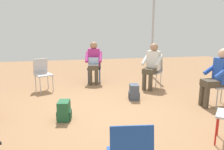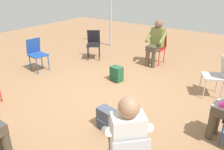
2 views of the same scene
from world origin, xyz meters
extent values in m
plane|color=#99704C|center=(0.00, 0.00, 0.00)|extent=(14.63, 14.63, 0.00)
cube|color=#B7B7BC|center=(-1.82, -1.31, 0.43)|extent=(0.54, 0.54, 0.03)
cylinder|color=#B7B7BC|center=(-1.75, -1.08, 0.21)|extent=(0.02, 0.02, 0.42)
cylinder|color=#B7B7BC|center=(-1.59, -1.38, 0.21)|extent=(0.02, 0.02, 0.42)
cylinder|color=#B7B7BC|center=(-2.05, -1.23, 0.21)|extent=(0.02, 0.02, 0.42)
cylinder|color=#B7B7BC|center=(-1.89, -1.54, 0.21)|extent=(0.02, 0.02, 0.42)
cube|color=red|center=(-0.07, -2.40, 0.43)|extent=(0.41, 0.41, 0.03)
cylinder|color=red|center=(-0.24, -2.22, 0.21)|extent=(0.02, 0.02, 0.42)
cylinder|color=red|center=(0.10, -2.23, 0.21)|extent=(0.02, 0.02, 0.42)
cylinder|color=red|center=(-0.25, -2.56, 0.21)|extent=(0.02, 0.02, 0.42)
cylinder|color=red|center=(0.09, -2.57, 0.21)|extent=(0.02, 0.02, 0.42)
cube|color=red|center=(-0.08, -2.59, 0.65)|extent=(0.38, 0.10, 0.40)
cube|color=#1E4799|center=(2.21, -0.09, 0.43)|extent=(0.44, 0.44, 0.03)
cylinder|color=#1E4799|center=(2.02, -0.24, 0.21)|extent=(0.02, 0.02, 0.42)
cylinder|color=#1E4799|center=(2.06, 0.09, 0.21)|extent=(0.02, 0.02, 0.42)
cylinder|color=#1E4799|center=(2.36, -0.28, 0.21)|extent=(0.02, 0.02, 0.42)
cylinder|color=#1E4799|center=(2.40, 0.06, 0.21)|extent=(0.02, 0.02, 0.42)
cube|color=#1E4799|center=(2.40, -0.12, 0.65)|extent=(0.14, 0.39, 0.40)
cylinder|color=#1E4799|center=(-2.32, 0.24, 0.21)|extent=(0.02, 0.02, 0.42)
cube|color=black|center=(1.64, -1.65, 0.43)|extent=(0.56, 0.56, 0.03)
cylinder|color=black|center=(1.40, -1.62, 0.21)|extent=(0.02, 0.02, 0.42)
cylinder|color=black|center=(1.68, -1.42, 0.21)|extent=(0.02, 0.02, 0.42)
cylinder|color=black|center=(1.60, -1.89, 0.21)|extent=(0.02, 0.02, 0.42)
cylinder|color=black|center=(1.88, -1.69, 0.21)|extent=(0.02, 0.02, 0.42)
cube|color=black|center=(1.75, -1.81, 0.65)|extent=(0.36, 0.30, 0.40)
cylinder|color=red|center=(1.50, 1.40, 0.21)|extent=(0.02, 0.02, 0.42)
cylinder|color=#4C4233|center=(-2.15, 0.13, 0.23)|extent=(0.11, 0.11, 0.45)
cylinder|color=#4C4233|center=(-2.18, -0.05, 0.23)|extent=(0.11, 0.11, 0.45)
cube|color=#9EA0A5|center=(-2.22, 0.05, 0.59)|extent=(0.27, 0.33, 0.02)
cube|color=#4C4233|center=(-1.45, 1.51, 0.51)|extent=(0.51, 0.51, 0.14)
cube|color=silver|center=(-1.58, 1.64, 0.77)|extent=(0.40, 0.40, 0.52)
sphere|color=#A87A5B|center=(-1.58, 1.64, 1.13)|extent=(0.22, 0.22, 0.22)
cylinder|color=silver|center=(-1.37, 1.71, 0.80)|extent=(0.34, 0.34, 0.31)
cylinder|color=silver|center=(-1.65, 1.43, 0.80)|extent=(0.34, 0.34, 0.31)
cylinder|color=#4C4233|center=(-0.16, -2.04, 0.23)|extent=(0.11, 0.11, 0.45)
cylinder|color=#4C4233|center=(0.02, -2.04, 0.23)|extent=(0.11, 0.11, 0.45)
cube|color=#4C4233|center=(-0.07, -2.21, 0.51)|extent=(0.31, 0.43, 0.14)
cube|color=olive|center=(-0.07, -2.40, 0.77)|extent=(0.35, 0.23, 0.52)
sphere|color=brown|center=(-0.07, -2.40, 1.13)|extent=(0.22, 0.22, 0.22)
cylinder|color=olive|center=(-0.27, -2.29, 0.80)|extent=(0.10, 0.40, 0.31)
cylinder|color=olive|center=(0.13, -2.30, 0.80)|extent=(0.10, 0.40, 0.31)
cylinder|color=#4C4233|center=(0.14, 2.16, 0.23)|extent=(0.11, 0.11, 0.45)
cylinder|color=#4C4233|center=(-0.04, 2.16, 0.23)|extent=(0.11, 0.11, 0.45)
cube|color=#235B38|center=(0.19, -0.75, 0.18)|extent=(0.31, 0.24, 0.36)
cube|color=#1C492C|center=(0.19, -0.75, 0.10)|extent=(0.23, 0.28, 0.16)
cube|color=#475160|center=(-0.70, 0.84, 0.18)|extent=(0.31, 0.24, 0.36)
cube|color=#39414D|center=(-0.70, 0.84, 0.10)|extent=(0.23, 0.28, 0.16)
cylinder|color=#B2B2B7|center=(2.05, -3.11, 1.33)|extent=(0.07, 0.07, 2.66)
camera|label=1|loc=(4.02, -0.61, 1.67)|focal=35.00mm
camera|label=2|loc=(-2.49, 3.20, 2.27)|focal=35.00mm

